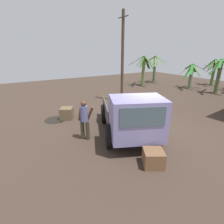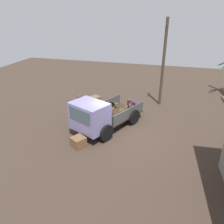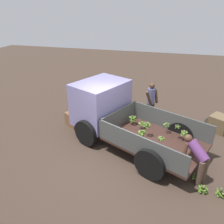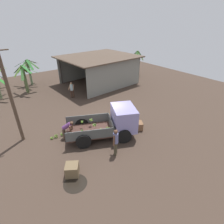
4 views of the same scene
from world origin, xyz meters
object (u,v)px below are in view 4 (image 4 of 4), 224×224
wooden_crate_0 (72,170)px  person_bystander_near_shed (72,89)px  banana_bunch_on_ground_1 (62,134)px  cargo_truck (117,121)px  person_worker_loading (67,128)px  person_foreground_visitor (115,141)px  banana_bunch_on_ground_3 (52,138)px  utility_pole (11,96)px  banana_bunch_on_ground_2 (66,136)px  banana_bunch_on_ground_0 (56,136)px  wooden_crate_1 (138,126)px

wooden_crate_0 → person_bystander_near_shed: bearing=65.0°
person_bystander_near_shed → banana_bunch_on_ground_1: size_ratio=6.11×
cargo_truck → wooden_crate_0: size_ratio=7.59×
person_worker_loading → cargo_truck: bearing=7.8°
person_worker_loading → banana_bunch_on_ground_1: 0.84m
person_foreground_visitor → banana_bunch_on_ground_3: bearing=-8.3°
person_worker_loading → banana_bunch_on_ground_1: (-0.21, 0.48, -0.65)m
utility_pole → banana_bunch_on_ground_2: utility_pole is taller
banana_bunch_on_ground_2 → banana_bunch_on_ground_0: bearing=143.5°
person_bystander_near_shed → banana_bunch_on_ground_1: 6.61m
banana_bunch_on_ground_1 → wooden_crate_1: bearing=-27.7°
person_worker_loading → wooden_crate_1: person_worker_loading is taller
cargo_truck → wooden_crate_1: cargo_truck is taller
utility_pole → banana_bunch_on_ground_2: 4.12m
cargo_truck → banana_bunch_on_ground_3: bearing=176.0°
person_bystander_near_shed → banana_bunch_on_ground_0: bearing=158.7°
person_bystander_near_shed → cargo_truck: bearing=-169.2°
utility_pole → banana_bunch_on_ground_2: bearing=-32.5°
person_foreground_visitor → banana_bunch_on_ground_1: person_foreground_visitor is taller
utility_pole → banana_bunch_on_ground_1: (2.26, -1.13, -2.99)m
banana_bunch_on_ground_0 → cargo_truck: bearing=-30.5°
cargo_truck → person_bystander_near_shed: cargo_truck is taller
person_foreground_visitor → wooden_crate_0: size_ratio=2.62×
wooden_crate_1 → person_foreground_visitor: bearing=-158.5°
banana_bunch_on_ground_1 → wooden_crate_0: bearing=-104.1°
banana_bunch_on_ground_0 → wooden_crate_0: bearing=-97.3°
wooden_crate_0 → person_foreground_visitor: bearing=-1.6°
cargo_truck → banana_bunch_on_ground_2: size_ratio=19.03×
banana_bunch_on_ground_2 → wooden_crate_0: bearing=-108.0°
person_foreground_visitor → wooden_crate_1: size_ratio=2.65×
person_foreground_visitor → utility_pole: bearing=-2.3°
person_foreground_visitor → person_worker_loading: size_ratio=1.33×
person_foreground_visitor → banana_bunch_on_ground_2: bearing=-15.4°
utility_pole → person_foreground_visitor: bearing=-49.2°
wooden_crate_0 → wooden_crate_1: size_ratio=1.01×
cargo_truck → banana_bunch_on_ground_1: cargo_truck is taller
banana_bunch_on_ground_3 → wooden_crate_1: wooden_crate_1 is taller
person_bystander_near_shed → banana_bunch_on_ground_0: size_ratio=5.70×
person_worker_loading → wooden_crate_0: person_worker_loading is taller
utility_pole → wooden_crate_0: (1.38, -4.65, -2.79)m
wooden_crate_1 → banana_bunch_on_ground_2: bearing=155.6°
banana_bunch_on_ground_1 → wooden_crate_1: wooden_crate_1 is taller
person_bystander_near_shed → wooden_crate_0: size_ratio=2.42×
cargo_truck → person_worker_loading: (-2.89, 1.57, -0.30)m
person_foreground_visitor → banana_bunch_on_ground_1: size_ratio=6.62×
person_worker_loading → wooden_crate_1: bearing=12.6°
cargo_truck → person_worker_loading: 3.30m
banana_bunch_on_ground_0 → banana_bunch_on_ground_1: banana_bunch_on_ground_0 is taller
utility_pole → banana_bunch_on_ground_3: utility_pole is taller
banana_bunch_on_ground_3 → wooden_crate_1: size_ratio=0.37×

